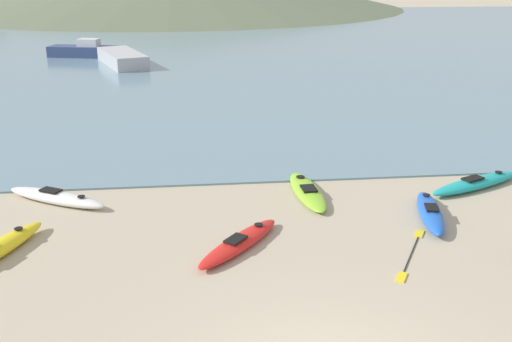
{
  "coord_description": "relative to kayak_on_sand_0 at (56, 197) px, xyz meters",
  "views": [
    {
      "loc": [
        -2.01,
        -7.37,
        6.34
      ],
      "look_at": [
        -0.17,
        9.17,
        0.5
      ],
      "focal_mm": 42.0,
      "sensor_mm": 36.0,
      "label": 1
    }
  ],
  "objects": [
    {
      "name": "kayak_on_sand_1",
      "position": [
        4.82,
        -3.31,
        -0.03
      ],
      "size": [
        2.39,
        2.76,
        0.31
      ],
      "color": "red",
      "rests_on": "ground_plane"
    },
    {
      "name": "kayak_on_sand_6",
      "position": [
        9.9,
        -2.17,
        0.01
      ],
      "size": [
        1.21,
        2.88,
        0.4
      ],
      "color": "blue",
      "rests_on": "ground_plane"
    },
    {
      "name": "moored_boat_2",
      "position": [
        -0.46,
        23.4,
        0.31
      ],
      "size": [
        3.78,
        6.18,
        0.83
      ],
      "color": "#B2B2B7",
      "rests_on": "bay_water"
    },
    {
      "name": "kayak_on_sand_5",
      "position": [
        7.03,
        -0.21,
        -0.04
      ],
      "size": [
        0.89,
        3.16,
        0.3
      ],
      "color": "#8CCC2D",
      "rests_on": "ground_plane"
    },
    {
      "name": "kayak_on_sand_0",
      "position": [
        0.0,
        0.0,
        0.0
      ],
      "size": [
        3.09,
        2.13,
        0.38
      ],
      "color": "white",
      "rests_on": "ground_plane"
    },
    {
      "name": "kayak_on_sand_7",
      "position": [
        12.1,
        -0.18,
        -0.01
      ],
      "size": [
        3.5,
        2.06,
        0.36
      ],
      "color": "teal",
      "rests_on": "ground_plane"
    },
    {
      "name": "moored_boat_0",
      "position": [
        -3.45,
        27.16,
        0.33
      ],
      "size": [
        4.91,
        2.64,
        1.24
      ],
      "color": "navy",
      "rests_on": "bay_water"
    },
    {
      "name": "bay_water",
      "position": [
        5.82,
        35.91,
        -0.14
      ],
      "size": [
        160.0,
        70.0,
        0.06
      ],
      "primitive_type": "cube",
      "color": "slate",
      "rests_on": "ground_plane"
    },
    {
      "name": "loose_paddle",
      "position": [
        8.7,
        -4.08,
        -0.15
      ],
      "size": [
        1.54,
        2.5,
        0.03
      ],
      "color": "black",
      "rests_on": "ground_plane"
    }
  ]
}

